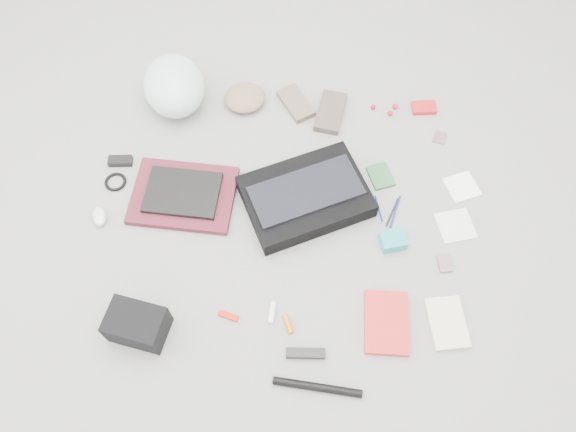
{
  "coord_description": "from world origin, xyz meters",
  "views": [
    {
      "loc": [
        0.0,
        -1.04,
        1.98
      ],
      "look_at": [
        0.0,
        0.0,
        0.05
      ],
      "focal_mm": 35.0,
      "sensor_mm": 36.0,
      "label": 1
    }
  ],
  "objects_px": {
    "laptop": "(183,192)",
    "book_red": "(386,323)",
    "bike_helmet": "(174,86)",
    "camera_bag": "(137,325)",
    "messenger_bag": "(306,197)",
    "accordion_wallet": "(393,240)"
  },
  "relations": [
    {
      "from": "bike_helmet",
      "to": "book_red",
      "type": "bearing_deg",
      "value": -63.83
    },
    {
      "from": "laptop",
      "to": "bike_helmet",
      "type": "relative_size",
      "value": 0.88
    },
    {
      "from": "messenger_bag",
      "to": "camera_bag",
      "type": "height_order",
      "value": "camera_bag"
    },
    {
      "from": "bike_helmet",
      "to": "book_red",
      "type": "height_order",
      "value": "bike_helmet"
    },
    {
      "from": "messenger_bag",
      "to": "laptop",
      "type": "distance_m",
      "value": 0.5
    },
    {
      "from": "laptop",
      "to": "book_red",
      "type": "relative_size",
      "value": 1.25
    },
    {
      "from": "book_red",
      "to": "laptop",
      "type": "bearing_deg",
      "value": 149.36
    },
    {
      "from": "book_red",
      "to": "accordion_wallet",
      "type": "xyz_separation_m",
      "value": [
        0.05,
        0.32,
        0.01
      ]
    },
    {
      "from": "bike_helmet",
      "to": "laptop",
      "type": "bearing_deg",
      "value": -95.2
    },
    {
      "from": "bike_helmet",
      "to": "camera_bag",
      "type": "bearing_deg",
      "value": -105.07
    },
    {
      "from": "messenger_bag",
      "to": "accordion_wallet",
      "type": "bearing_deg",
      "value": -50.99
    },
    {
      "from": "messenger_bag",
      "to": "laptop",
      "type": "bearing_deg",
      "value": 155.99
    },
    {
      "from": "camera_bag",
      "to": "messenger_bag",
      "type": "bearing_deg",
      "value": 56.95
    },
    {
      "from": "camera_bag",
      "to": "book_red",
      "type": "distance_m",
      "value": 0.89
    },
    {
      "from": "messenger_bag",
      "to": "camera_bag",
      "type": "relative_size",
      "value": 2.4
    },
    {
      "from": "laptop",
      "to": "camera_bag",
      "type": "distance_m",
      "value": 0.57
    },
    {
      "from": "messenger_bag",
      "to": "laptop",
      "type": "relative_size",
      "value": 1.62
    },
    {
      "from": "messenger_bag",
      "to": "book_red",
      "type": "distance_m",
      "value": 0.59
    },
    {
      "from": "laptop",
      "to": "accordion_wallet",
      "type": "xyz_separation_m",
      "value": [
        0.83,
        -0.2,
        -0.01
      ]
    },
    {
      "from": "bike_helmet",
      "to": "camera_bag",
      "type": "distance_m",
      "value": 1.06
    },
    {
      "from": "laptop",
      "to": "bike_helmet",
      "type": "height_order",
      "value": "bike_helmet"
    },
    {
      "from": "messenger_bag",
      "to": "camera_bag",
      "type": "bearing_deg",
      "value": -159.97
    }
  ]
}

